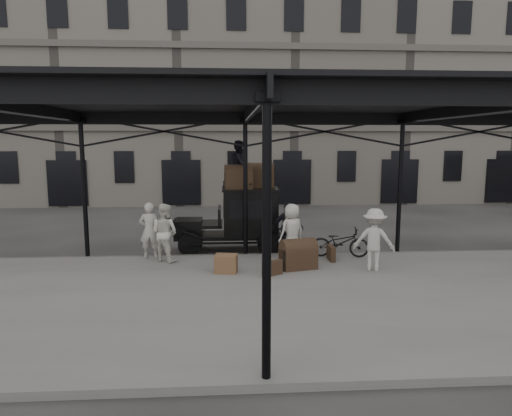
{
  "coord_description": "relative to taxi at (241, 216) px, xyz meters",
  "views": [
    {
      "loc": [
        -0.57,
        -12.34,
        3.75
      ],
      "look_at": [
        0.31,
        1.6,
        1.7
      ],
      "focal_mm": 32.0,
      "sensor_mm": 36.0,
      "label": 1
    }
  ],
  "objects": [
    {
      "name": "porter_right",
      "position": [
        3.62,
        -3.16,
        -0.18
      ],
      "size": [
        1.3,
        1.03,
        1.76
      ],
      "primitive_type": "imported",
      "rotation": [
        0.0,
        0.0,
        2.76
      ],
      "color": "beige",
      "rests_on": "platform"
    },
    {
      "name": "suitcase_flat",
      "position": [
        0.74,
        -3.47,
        -0.85
      ],
      "size": [
        0.59,
        0.44,
        0.4
      ],
      "primitive_type": "cube",
      "rotation": [
        0.0,
        0.0,
        0.55
      ],
      "color": "#3F2C1D",
      "rests_on": "platform"
    },
    {
      "name": "wicker_hamper",
      "position": [
        -0.51,
        -3.11,
        -0.8
      ],
      "size": [
        0.66,
        0.54,
        0.5
      ],
      "primitive_type": "cube",
      "rotation": [
        0.0,
        0.0,
        -0.15
      ],
      "color": "#946744",
      "rests_on": "platform"
    },
    {
      "name": "bicycle",
      "position": [
        3.05,
        -1.62,
        -0.58
      ],
      "size": [
        1.87,
        0.9,
        0.94
      ],
      "primitive_type": "imported",
      "rotation": [
        0.0,
        0.0,
        1.41
      ],
      "color": "black",
      "rests_on": "platform"
    },
    {
      "name": "platform",
      "position": [
        0.12,
        -5.03,
        -1.13
      ],
      "size": [
        28.0,
        8.0,
        0.15
      ],
      "primitive_type": "cube",
      "color": "slate",
      "rests_on": "ground"
    },
    {
      "name": "ground",
      "position": [
        0.12,
        -3.03,
        -1.2
      ],
      "size": [
        120.0,
        120.0,
        0.0
      ],
      "primitive_type": "plane",
      "color": "#383533",
      "rests_on": "ground"
    },
    {
      "name": "porter_midleft",
      "position": [
        -2.35,
        -1.76,
        -0.17
      ],
      "size": [
        1.08,
        1.01,
        1.76
      ],
      "primitive_type": "imported",
      "rotation": [
        0.0,
        0.0,
        2.59
      ],
      "color": "silver",
      "rests_on": "platform"
    },
    {
      "name": "canopy",
      "position": [
        0.12,
        -4.75,
        3.39
      ],
      "size": [
        22.5,
        9.0,
        4.74
      ],
      "color": "black",
      "rests_on": "ground"
    },
    {
      "name": "building_frontage",
      "position": [
        0.12,
        14.97,
        5.8
      ],
      "size": [
        64.0,
        8.0,
        14.0
      ],
      "primitive_type": "cube",
      "color": "slate",
      "rests_on": "ground"
    },
    {
      "name": "steamer_trunk_roof_far",
      "position": [
        0.67,
        0.2,
        1.33
      ],
      "size": [
        1.01,
        0.67,
        0.7
      ],
      "primitive_type": null,
      "rotation": [
        0.0,
        0.0,
        -0.1
      ],
      "color": "#3F2C1D",
      "rests_on": "taxi"
    },
    {
      "name": "porter_left",
      "position": [
        -2.86,
        -1.39,
        -0.18
      ],
      "size": [
        0.64,
        0.43,
        1.75
      ],
      "primitive_type": "imported",
      "rotation": [
        0.0,
        0.0,
        3.13
      ],
      "color": "beige",
      "rests_on": "platform"
    },
    {
      "name": "suitcase_upright",
      "position": [
        2.68,
        -2.02,
        -0.83
      ],
      "size": [
        0.16,
        0.6,
        0.45
      ],
      "primitive_type": "cube",
      "rotation": [
        0.0,
        0.0,
        0.01
      ],
      "color": "#3F2C1D",
      "rests_on": "platform"
    },
    {
      "name": "porter_centre",
      "position": [
        1.52,
        -1.73,
        -0.2
      ],
      "size": [
        1.0,
        0.88,
        1.72
      ],
      "primitive_type": "imported",
      "rotation": [
        0.0,
        0.0,
        3.63
      ],
      "color": "beige",
      "rests_on": "platform"
    },
    {
      "name": "steamer_trunk_platform",
      "position": [
        1.55,
        -2.82,
        -0.69
      ],
      "size": [
        1.1,
        0.82,
        0.72
      ],
      "primitive_type": null,
      "rotation": [
        0.0,
        0.0,
        0.24
      ],
      "color": "#3F2C1D",
      "rests_on": "platform"
    },
    {
      "name": "steamer_trunk_roof_near",
      "position": [
        -0.08,
        -0.25,
        1.31
      ],
      "size": [
        0.95,
        0.62,
        0.67
      ],
      "primitive_type": null,
      "rotation": [
        0.0,
        0.0,
        0.07
      ],
      "color": "#3F2C1D",
      "rests_on": "taxi"
    },
    {
      "name": "porter_roof",
      "position": [
        -0.03,
        -0.1,
        1.78
      ],
      "size": [
        0.76,
        0.89,
        1.6
      ],
      "primitive_type": "imported",
      "rotation": [
        0.0,
        0.0,
        1.36
      ],
      "color": "black",
      "rests_on": "taxi"
    },
    {
      "name": "taxi",
      "position": [
        0.0,
        0.0,
        0.0
      ],
      "size": [
        3.65,
        1.55,
        2.18
      ],
      "color": "black",
      "rests_on": "ground"
    },
    {
      "name": "porter_official",
      "position": [
        1.46,
        -1.23,
        -0.2
      ],
      "size": [
        1.04,
        0.54,
        1.7
      ],
      "primitive_type": "imported",
      "rotation": [
        0.0,
        0.0,
        3.01
      ],
      "color": "black",
      "rests_on": "platform"
    }
  ]
}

